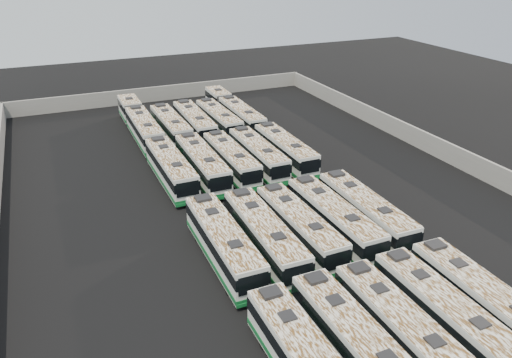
% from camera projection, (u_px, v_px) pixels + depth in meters
% --- Properties ---
extents(ground, '(140.00, 140.00, 0.00)m').
position_uv_depth(ground, '(262.00, 201.00, 46.14)').
color(ground, black).
rests_on(ground, ground).
extents(perimeter_wall, '(45.20, 73.20, 2.20)m').
position_uv_depth(perimeter_wall, '(262.00, 190.00, 45.68)').
color(perimeter_wall, gray).
rests_on(perimeter_wall, ground).
extents(bus_front_left, '(2.46, 11.13, 3.13)m').
position_uv_depth(bus_front_left, '(357.00, 346.00, 27.24)').
color(bus_front_left, silver).
rests_on(bus_front_left, ground).
extents(bus_front_center, '(2.36, 10.95, 3.08)m').
position_uv_depth(bus_front_center, '(402.00, 331.00, 28.30)').
color(bus_front_center, silver).
rests_on(bus_front_center, ground).
extents(bus_front_right, '(2.33, 11.00, 3.10)m').
position_uv_depth(bus_front_right, '(445.00, 315.00, 29.53)').
color(bus_front_right, silver).
rests_on(bus_front_right, ground).
extents(bus_front_far_right, '(2.58, 11.16, 3.13)m').
position_uv_depth(bus_front_far_right, '(483.00, 303.00, 30.54)').
color(bus_front_far_right, silver).
rests_on(bus_front_far_right, ground).
extents(bus_midfront_far_left, '(2.51, 11.47, 3.23)m').
position_uv_depth(bus_midfront_far_left, '(223.00, 243.00, 36.54)').
color(bus_midfront_far_left, silver).
rests_on(bus_midfront_far_left, ground).
extents(bus_midfront_left, '(2.64, 11.47, 3.22)m').
position_uv_depth(bus_midfront_left, '(264.00, 236.00, 37.47)').
color(bus_midfront_left, silver).
rests_on(bus_midfront_left, ground).
extents(bus_midfront_center, '(2.49, 11.02, 3.09)m').
position_uv_depth(bus_midfront_center, '(299.00, 227.00, 38.78)').
color(bus_midfront_center, silver).
rests_on(bus_midfront_center, ground).
extents(bus_midfront_right, '(2.48, 11.38, 3.20)m').
position_uv_depth(bus_midfront_right, '(333.00, 219.00, 39.82)').
color(bus_midfront_right, silver).
rests_on(bus_midfront_right, ground).
extents(bus_midfront_far_right, '(2.57, 11.33, 3.18)m').
position_uv_depth(bus_midfront_far_right, '(365.00, 212.00, 40.92)').
color(bus_midfront_far_right, silver).
rests_on(bus_midfront_far_right, ground).
extents(bus_midback_far_left, '(2.50, 11.45, 3.22)m').
position_uv_depth(bus_midback_far_left, '(171.00, 168.00, 48.85)').
color(bus_midback_far_left, silver).
rests_on(bus_midback_far_left, ground).
extents(bus_midback_left, '(2.50, 11.45, 3.22)m').
position_uv_depth(bus_midback_left, '(202.00, 164.00, 49.87)').
color(bus_midback_left, silver).
rests_on(bus_midback_left, ground).
extents(bus_midback_center, '(2.36, 10.95, 3.08)m').
position_uv_depth(bus_midback_center, '(231.00, 160.00, 51.02)').
color(bus_midback_center, silver).
rests_on(bus_midback_center, ground).
extents(bus_midback_right, '(2.40, 11.07, 3.11)m').
position_uv_depth(bus_midback_right, '(258.00, 155.00, 52.17)').
color(bus_midback_right, silver).
rests_on(bus_midback_right, ground).
extents(bus_midback_far_right, '(2.39, 11.16, 3.14)m').
position_uv_depth(bus_midback_far_right, '(285.00, 150.00, 53.34)').
color(bus_midback_far_right, silver).
rests_on(bus_midback_far_right, ground).
extents(bus_back_far_left, '(2.48, 17.54, 3.18)m').
position_uv_depth(bus_back_far_left, '(139.00, 122.00, 61.68)').
color(bus_back_far_left, silver).
rests_on(bus_back_far_left, ground).
extents(bus_back_left, '(2.49, 11.09, 3.12)m').
position_uv_depth(bus_back_left, '(171.00, 126.00, 60.30)').
color(bus_back_left, silver).
rests_on(bus_back_left, ground).
extents(bus_back_center, '(2.62, 11.49, 3.23)m').
position_uv_depth(bus_back_center, '(194.00, 123.00, 61.30)').
color(bus_back_center, silver).
rests_on(bus_back_center, ground).
extents(bus_back_right, '(2.51, 11.00, 3.09)m').
position_uv_depth(bus_back_right, '(219.00, 120.00, 62.63)').
color(bus_back_right, silver).
rests_on(bus_back_right, ground).
extents(bus_back_far_right, '(2.40, 17.04, 3.09)m').
position_uv_depth(bus_back_far_right, '(233.00, 111.00, 66.16)').
color(bus_back_far_right, silver).
rests_on(bus_back_far_right, ground).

